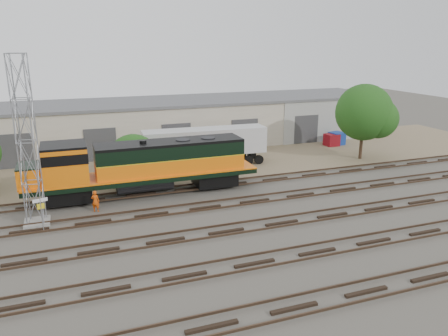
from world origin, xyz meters
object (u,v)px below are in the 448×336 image
object	(u,v)px
signal_tower	(27,145)
worker	(95,201)
locomotive	(140,165)
semi_trailer	(208,142)

from	to	relation	value
signal_tower	worker	world-z (taller)	signal_tower
locomotive	worker	world-z (taller)	locomotive
locomotive	signal_tower	xyz separation A→B (m)	(-7.64, -3.23, 2.95)
signal_tower	semi_trailer	distance (m)	18.47
worker	locomotive	bearing A→B (deg)	-124.35
semi_trailer	signal_tower	bearing A→B (deg)	-144.65
locomotive	worker	size ratio (longest dim) A/B	11.44
locomotive	semi_trailer	size ratio (longest dim) A/B	1.49
signal_tower	semi_trailer	bearing A→B (deg)	32.43
locomotive	semi_trailer	bearing A→B (deg)	40.23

